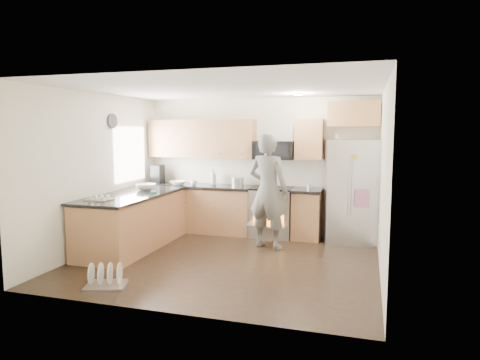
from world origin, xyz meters
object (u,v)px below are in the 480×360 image
(stove_range, at_px, (272,201))
(person, at_px, (268,191))
(refrigerator, at_px, (351,191))
(dish_rack, at_px, (106,280))

(stove_range, xyz_separation_m, person, (0.10, -0.80, 0.30))
(refrigerator, xyz_separation_m, person, (-1.32, -0.78, 0.06))
(stove_range, relative_size, dish_rack, 2.98)
(refrigerator, xyz_separation_m, dish_rack, (-2.90, -3.17, -0.83))
(refrigerator, height_order, dish_rack, refrigerator)
(refrigerator, height_order, person, person)
(stove_range, distance_m, refrigerator, 1.44)
(dish_rack, bearing_deg, person, 56.59)
(stove_range, relative_size, refrigerator, 0.98)
(stove_range, distance_m, person, 0.86)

